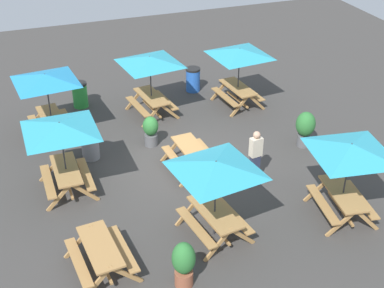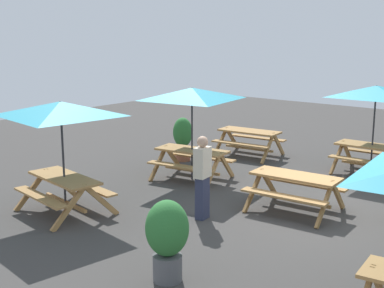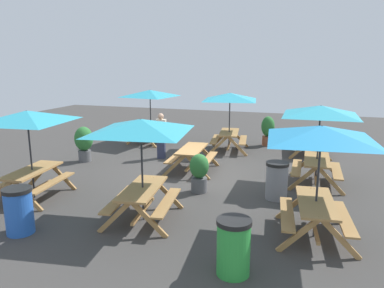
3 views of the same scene
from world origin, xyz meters
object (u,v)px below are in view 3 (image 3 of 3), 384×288
(picnic_table_2, at_px, (192,154))
(picnic_table_7, at_px, (309,140))
(picnic_table_3, at_px, (28,123))
(trash_bin_green, at_px, (233,247))
(picnic_table_6, at_px, (321,141))
(picnic_table_4, at_px, (150,97))
(potted_plant_0, at_px, (268,130))
(picnic_table_5, at_px, (141,133))
(potted_plant_2, at_px, (199,172))
(trash_bin_gray, at_px, (277,180))
(person_standing, at_px, (161,135))
(picnic_table_0, at_px, (320,116))
(picnic_table_1, at_px, (230,101))
(trash_bin_blue, at_px, (19,211))
(potted_plant_1, at_px, (84,142))

(picnic_table_2, distance_m, picnic_table_7, 4.95)
(picnic_table_2, height_order, picnic_table_3, picnic_table_3)
(picnic_table_7, bearing_deg, trash_bin_green, -11.89)
(picnic_table_2, relative_size, picnic_table_7, 0.98)
(picnic_table_6, bearing_deg, picnic_table_2, -139.69)
(picnic_table_3, relative_size, picnic_table_4, 1.01)
(picnic_table_7, bearing_deg, potted_plant_0, -129.20)
(picnic_table_5, bearing_deg, picnic_table_4, -165.06)
(potted_plant_2, bearing_deg, trash_bin_gray, 93.48)
(picnic_table_2, bearing_deg, person_standing, -131.09)
(picnic_table_6, bearing_deg, picnic_table_0, 173.81)
(picnic_table_1, distance_m, person_standing, 3.07)
(picnic_table_7, height_order, person_standing, person_standing)
(picnic_table_5, xyz_separation_m, potted_plant_2, (-2.15, 0.65, -1.42))
(potted_plant_0, bearing_deg, potted_plant_2, -9.27)
(picnic_table_3, height_order, trash_bin_blue, picnic_table_3)
(picnic_table_1, relative_size, picnic_table_3, 0.99)
(picnic_table_0, bearing_deg, picnic_table_6, -1.12)
(potted_plant_1, bearing_deg, trash_bin_blue, 20.81)
(trash_bin_green, bearing_deg, potted_plant_0, -176.08)
(trash_bin_blue, bearing_deg, picnic_table_7, 147.90)
(picnic_table_0, xyz_separation_m, potted_plant_2, (1.69, -3.03, -1.42))
(picnic_table_4, relative_size, person_standing, 1.67)
(potted_plant_0, bearing_deg, picnic_table_4, -78.43)
(trash_bin_green, bearing_deg, potted_plant_1, -129.80)
(picnic_table_3, relative_size, potted_plant_1, 2.25)
(potted_plant_0, bearing_deg, potted_plant_1, -51.68)
(picnic_table_3, distance_m, picnic_table_7, 9.85)
(picnic_table_3, distance_m, picnic_table_6, 6.99)
(picnic_table_4, relative_size, picnic_table_6, 0.99)
(picnic_table_0, xyz_separation_m, picnic_table_4, (-3.71, -6.91, 0.00))
(picnic_table_6, bearing_deg, trash_bin_gray, -159.77)
(potted_plant_2, bearing_deg, picnic_table_6, 58.94)
(potted_plant_2, bearing_deg, picnic_table_2, -156.17)
(potted_plant_0, relative_size, potted_plant_2, 1.17)
(trash_bin_gray, xyz_separation_m, potted_plant_0, (-6.29, -1.01, 0.19))
(potted_plant_1, height_order, potted_plant_2, potted_plant_1)
(picnic_table_1, xyz_separation_m, picnic_table_6, (6.80, 3.31, 0.00))
(picnic_table_1, distance_m, picnic_table_7, 3.38)
(potted_plant_1, bearing_deg, trash_bin_green, 50.20)
(picnic_table_1, bearing_deg, picnic_table_0, 36.65)
(picnic_table_0, distance_m, trash_bin_green, 5.73)
(picnic_table_6, bearing_deg, picnic_table_1, -160.10)
(picnic_table_6, distance_m, person_standing, 7.34)
(picnic_table_6, height_order, potted_plant_0, picnic_table_6)
(picnic_table_2, xyz_separation_m, person_standing, (-1.19, -1.58, 0.32))
(picnic_table_0, height_order, picnic_table_5, same)
(potted_plant_1, relative_size, potted_plant_2, 1.17)
(picnic_table_0, relative_size, picnic_table_2, 1.49)
(potted_plant_1, bearing_deg, picnic_table_6, 65.38)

